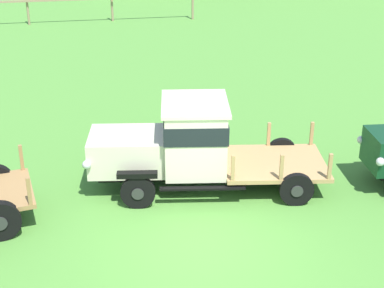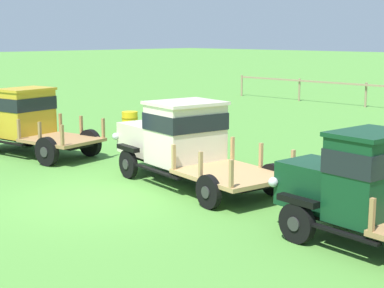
{
  "view_description": "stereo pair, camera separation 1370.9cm",
  "coord_description": "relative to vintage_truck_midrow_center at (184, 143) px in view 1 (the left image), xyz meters",
  "views": [
    {
      "loc": [
        -2.0,
        -9.77,
        6.8
      ],
      "look_at": [
        0.29,
        2.84,
        1.0
      ],
      "focal_mm": 55.0,
      "sensor_mm": 36.0,
      "label": 1
    },
    {
      "loc": [
        11.25,
        -7.9,
        3.84
      ],
      "look_at": [
        0.29,
        2.84,
        1.0
      ],
      "focal_mm": 55.0,
      "sensor_mm": 36.0,
      "label": 2
    }
  ],
  "objects": [
    {
      "name": "paddock_fence",
      "position": [
        -5.01,
        18.31,
        -0.14
      ],
      "size": [
        17.31,
        0.46,
        1.34
      ],
      "color": "#997F60",
      "rests_on": "ground"
    },
    {
      "name": "vintage_truck_midrow_center",
      "position": [
        0.0,
        0.0,
        0.0
      ],
      "size": [
        5.85,
        2.75,
        2.16
      ],
      "color": "black",
      "rests_on": "ground"
    },
    {
      "name": "ground_plane",
      "position": [
        -0.07,
        -2.62,
        -1.14
      ],
      "size": [
        240.0,
        240.0,
        0.0
      ],
      "primitive_type": "plane",
      "color": "#518E38"
    }
  ]
}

